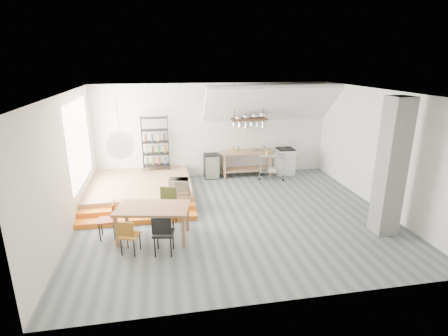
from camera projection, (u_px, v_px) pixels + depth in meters
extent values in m
plane|color=#525C5F|center=(235.00, 215.00, 9.23)|extent=(8.00, 8.00, 0.00)
cube|color=silver|center=(214.00, 130.00, 12.04)|extent=(8.00, 0.04, 3.20)
cube|color=silver|center=(66.00, 165.00, 8.06)|extent=(0.04, 7.00, 3.20)
cube|color=silver|center=(380.00, 150.00, 9.44)|extent=(0.04, 7.00, 3.20)
cube|color=white|center=(236.00, 92.00, 8.28)|extent=(8.00, 7.00, 0.02)
cube|color=white|center=(270.00, 104.00, 11.50)|extent=(4.40, 1.44, 1.32)
cube|color=white|center=(79.00, 142.00, 9.42)|extent=(0.02, 2.50, 2.20)
cube|color=#9C6F4E|center=(141.00, 188.00, 10.62)|extent=(3.00, 3.00, 0.40)
cube|color=orange|center=(138.00, 220.00, 8.82)|extent=(3.00, 0.35, 0.13)
cube|color=orange|center=(138.00, 212.00, 9.13)|extent=(3.00, 0.35, 0.27)
cube|color=gray|center=(391.00, 168.00, 7.91)|extent=(0.50, 0.50, 3.20)
cube|color=#9C6F4E|center=(247.00, 152.00, 12.11)|extent=(1.80, 0.60, 0.06)
cube|color=#9C6F4E|center=(247.00, 169.00, 12.30)|extent=(1.70, 0.55, 0.04)
cube|color=#9C6F4E|center=(267.00, 161.00, 12.59)|extent=(0.06, 0.06, 0.86)
cube|color=#9C6F4E|center=(223.00, 164.00, 12.31)|extent=(0.06, 0.06, 0.86)
cube|color=#9C6F4E|center=(271.00, 165.00, 12.18)|extent=(0.06, 0.06, 0.86)
cube|color=#9C6F4E|center=(225.00, 167.00, 11.90)|extent=(0.06, 0.06, 0.86)
cube|color=white|center=(285.00, 162.00, 12.48)|extent=(0.60, 0.60, 0.90)
cube|color=black|center=(285.00, 149.00, 12.34)|extent=(0.58, 0.58, 0.03)
cube|color=white|center=(283.00, 143.00, 12.57)|extent=(0.60, 0.05, 0.25)
cylinder|color=black|center=(288.00, 147.00, 12.49)|extent=(0.18, 0.18, 0.02)
cylinder|color=black|center=(280.00, 147.00, 12.44)|extent=(0.18, 0.18, 0.02)
cylinder|color=black|center=(291.00, 149.00, 12.23)|extent=(0.18, 0.18, 0.02)
cylinder|color=black|center=(283.00, 149.00, 12.18)|extent=(0.18, 0.18, 0.02)
cube|color=#392416|center=(249.00, 119.00, 11.58)|extent=(1.20, 0.50, 0.05)
cylinder|color=black|center=(234.00, 102.00, 11.32)|extent=(0.02, 0.02, 1.15)
cylinder|color=black|center=(264.00, 101.00, 11.49)|extent=(0.02, 0.02, 1.15)
cylinder|color=silver|center=(235.00, 124.00, 11.49)|extent=(0.16, 0.16, 0.12)
cylinder|color=silver|center=(240.00, 124.00, 11.53)|extent=(0.20, 0.20, 0.16)
cylinder|color=silver|center=(246.00, 125.00, 11.57)|extent=(0.16, 0.16, 0.20)
cylinder|color=silver|center=(252.00, 123.00, 11.59)|extent=(0.20, 0.20, 0.12)
cylinder|color=silver|center=(258.00, 124.00, 11.63)|extent=(0.16, 0.16, 0.16)
cylinder|color=silver|center=(264.00, 124.00, 11.67)|extent=(0.20, 0.20, 0.20)
cylinder|color=black|center=(168.00, 142.00, 11.74)|extent=(0.02, 0.02, 1.80)
cylinder|color=black|center=(143.00, 143.00, 11.60)|extent=(0.02, 0.02, 1.80)
cylinder|color=black|center=(168.00, 144.00, 11.41)|extent=(0.02, 0.02, 1.80)
cylinder|color=black|center=(142.00, 145.00, 11.26)|extent=(0.02, 0.02, 1.80)
cube|color=black|center=(157.00, 165.00, 11.72)|extent=(0.88, 0.38, 0.02)
cube|color=black|center=(156.00, 154.00, 11.61)|extent=(0.88, 0.38, 0.02)
cube|color=black|center=(155.00, 142.00, 11.49)|extent=(0.88, 0.38, 0.02)
cube|color=black|center=(155.00, 130.00, 11.37)|extent=(0.88, 0.38, 0.02)
cube|color=black|center=(154.00, 118.00, 11.25)|extent=(0.88, 0.38, 0.03)
cylinder|color=#317830|center=(156.00, 161.00, 11.68)|extent=(0.07, 0.07, 0.24)
cylinder|color=#976919|center=(156.00, 149.00, 11.56)|extent=(0.07, 0.07, 0.24)
cylinder|color=maroon|center=(155.00, 138.00, 11.45)|extent=(0.07, 0.07, 0.24)
cube|color=#9C6F4E|center=(179.00, 189.00, 9.53)|extent=(0.60, 0.40, 0.03)
cylinder|color=black|center=(188.00, 189.00, 9.76)|extent=(0.02, 0.02, 0.13)
cylinder|color=black|center=(169.00, 191.00, 9.66)|extent=(0.02, 0.02, 0.13)
cylinder|color=black|center=(189.00, 194.00, 9.44)|extent=(0.02, 0.02, 0.13)
cylinder|color=black|center=(169.00, 195.00, 9.35)|extent=(0.02, 0.02, 0.13)
sphere|color=white|center=(120.00, 145.00, 7.43)|extent=(0.60, 0.60, 0.60)
cube|color=brown|center=(153.00, 208.00, 7.85)|extent=(1.77, 1.21, 0.06)
cube|color=brown|center=(187.00, 217.00, 8.33)|extent=(0.08, 0.08, 0.71)
cube|color=brown|center=(127.00, 216.00, 8.35)|extent=(0.08, 0.08, 0.71)
cube|color=brown|center=(183.00, 232.00, 7.59)|extent=(0.08, 0.08, 0.71)
cube|color=brown|center=(117.00, 231.00, 7.61)|extent=(0.08, 0.08, 0.71)
cube|color=#A86A1C|center=(130.00, 236.00, 7.33)|extent=(0.47, 0.47, 0.04)
cube|color=#A86A1C|center=(126.00, 229.00, 7.11)|extent=(0.33, 0.16, 0.32)
cylinder|color=black|center=(121.00, 247.00, 7.28)|extent=(0.03, 0.03, 0.40)
cylinder|color=black|center=(134.00, 248.00, 7.23)|extent=(0.03, 0.03, 0.40)
cylinder|color=black|center=(128.00, 240.00, 7.55)|extent=(0.03, 0.03, 0.40)
cylinder|color=black|center=(140.00, 242.00, 7.50)|extent=(0.03, 0.03, 0.40)
cube|color=black|center=(164.00, 233.00, 7.30)|extent=(0.48, 0.48, 0.04)
cube|color=black|center=(161.00, 226.00, 7.04)|extent=(0.40, 0.11, 0.37)
cylinder|color=black|center=(155.00, 247.00, 7.21)|extent=(0.03, 0.03, 0.46)
cylinder|color=black|center=(171.00, 247.00, 7.21)|extent=(0.03, 0.03, 0.46)
cylinder|color=black|center=(158.00, 239.00, 7.53)|extent=(0.03, 0.03, 0.46)
cylinder|color=black|center=(173.00, 239.00, 7.53)|extent=(0.03, 0.03, 0.46)
cube|color=#535C2B|center=(167.00, 207.00, 8.56)|extent=(0.52, 0.52, 0.04)
cube|color=#535C2B|center=(168.00, 194.00, 8.66)|extent=(0.41, 0.14, 0.38)
cylinder|color=black|center=(176.00, 213.00, 8.78)|extent=(0.03, 0.03, 0.47)
cylinder|color=black|center=(162.00, 213.00, 8.81)|extent=(0.03, 0.03, 0.47)
cylinder|color=black|center=(173.00, 219.00, 8.46)|extent=(0.03, 0.03, 0.47)
cylinder|color=black|center=(159.00, 219.00, 8.48)|extent=(0.03, 0.03, 0.47)
cube|color=#BD3B1B|center=(107.00, 220.00, 7.96)|extent=(0.39, 0.39, 0.04)
cube|color=#BD3B1B|center=(114.00, 210.00, 7.92)|extent=(0.04, 0.37, 0.34)
cylinder|color=black|center=(114.00, 231.00, 7.91)|extent=(0.03, 0.03, 0.43)
cylinder|color=black|center=(116.00, 225.00, 8.20)|extent=(0.03, 0.03, 0.43)
cylinder|color=black|center=(100.00, 233.00, 7.85)|extent=(0.03, 0.03, 0.43)
cylinder|color=black|center=(102.00, 226.00, 8.14)|extent=(0.03, 0.03, 0.43)
cube|color=silver|center=(273.00, 155.00, 11.84)|extent=(0.97, 0.74, 0.04)
cube|color=silver|center=(272.00, 171.00, 12.00)|extent=(0.97, 0.74, 0.03)
cylinder|color=silver|center=(284.00, 165.00, 12.09)|extent=(0.03, 0.03, 0.82)
sphere|color=black|center=(283.00, 176.00, 12.21)|extent=(0.08, 0.08, 0.08)
cylinder|color=silver|center=(261.00, 164.00, 12.22)|extent=(0.03, 0.03, 0.82)
sphere|color=black|center=(260.00, 175.00, 12.33)|extent=(0.08, 0.08, 0.08)
cylinder|color=silver|center=(284.00, 169.00, 11.70)|extent=(0.03, 0.03, 0.82)
sphere|color=black|center=(283.00, 180.00, 11.81)|extent=(0.08, 0.08, 0.08)
cylinder|color=silver|center=(260.00, 168.00, 11.82)|extent=(0.03, 0.03, 0.82)
sphere|color=black|center=(260.00, 179.00, 11.94)|extent=(0.08, 0.08, 0.08)
cube|color=black|center=(211.00, 166.00, 12.08)|extent=(0.49, 0.49, 0.84)
imported|color=beige|center=(179.00, 184.00, 9.48)|extent=(0.56, 0.42, 0.29)
imported|color=silver|center=(256.00, 150.00, 12.11)|extent=(0.26, 0.26, 0.05)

